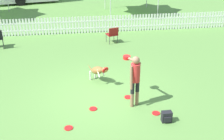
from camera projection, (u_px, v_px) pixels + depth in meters
The scene contains 10 objects.
ground_plane at pixel (101, 96), 10.19m from camera, with size 240.00×240.00×0.00m, color #5B8C42.
handler_person at pixel (135, 75), 9.29m from camera, with size 0.45×1.09×1.64m.
leaping_dog at pixel (98, 70), 10.87m from camera, with size 0.71×1.07×0.76m.
frisbee_near_handler at pixel (69, 128), 8.60m from camera, with size 0.24×0.24×0.02m.
frisbee_near_dog at pixel (128, 97), 10.11m from camera, with size 0.24×0.24×0.02m.
frisbee_midfield at pixel (93, 109), 9.48m from camera, with size 0.24×0.24×0.02m.
frisbee_far_scatter at pixel (156, 113), 9.26m from camera, with size 0.24×0.24×0.02m.
backpack_on_grass at pixel (167, 117), 8.83m from camera, with size 0.29×0.23×0.32m.
picket_fence at pixel (88, 25), 15.79m from camera, with size 18.29×0.04×0.86m.
folding_chair_center at pixel (113, 34), 14.44m from camera, with size 0.59×0.60×0.78m.
Camera 1 is at (-0.82, -8.80, 5.16)m, focal length 50.00 mm.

